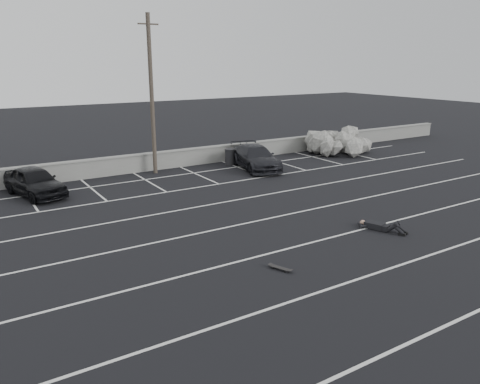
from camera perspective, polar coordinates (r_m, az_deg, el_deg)
ground at (r=17.33m, az=9.39°, el=-5.93°), size 120.00×120.00×0.00m
seawall at (r=28.72m, az=-9.27°, el=3.91°), size 50.00×0.45×1.06m
stall_lines at (r=20.58m, az=1.12°, el=-2.19°), size 36.00×20.05×0.01m
car_left at (r=24.65m, az=-23.76°, el=1.18°), size 2.71×4.45×1.42m
car_right at (r=28.32m, az=1.93°, el=4.24°), size 2.96×5.11×1.39m
utility_pole at (r=27.12m, az=-10.72°, el=11.51°), size 1.18×0.24×8.81m
trash_bin at (r=29.44m, az=-1.25°, el=4.33°), size 0.79×0.79×1.00m
riprap_pile at (r=33.64m, az=11.53°, el=5.63°), size 4.84×4.33×1.63m
person at (r=19.02m, az=16.13°, el=-3.62°), size 2.46×2.98×0.48m
skateboard at (r=14.91m, az=4.92°, el=-9.22°), size 0.42×0.70×0.08m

